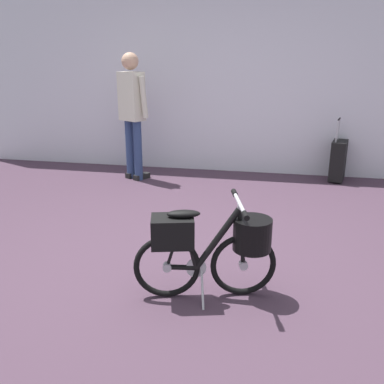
% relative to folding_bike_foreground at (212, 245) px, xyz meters
% --- Properties ---
extents(ground_plane, '(7.78, 7.78, 0.00)m').
position_rel_folding_bike_foreground_xyz_m(ground_plane, '(-0.41, 0.43, -0.38)').
color(ground_plane, '#473342').
extents(back_wall, '(7.78, 0.10, 2.91)m').
position_rel_folding_bike_foreground_xyz_m(back_wall, '(-0.41, 3.41, 1.07)').
color(back_wall, silver).
rests_on(back_wall, ground_plane).
extents(folding_bike_foreground, '(0.96, 0.52, 0.70)m').
position_rel_folding_bike_foreground_xyz_m(folding_bike_foreground, '(0.00, 0.00, 0.00)').
color(folding_bike_foreground, black).
rests_on(folding_bike_foreground, ground_plane).
extents(visitor_near_wall, '(0.47, 0.37, 1.64)m').
position_rel_folding_bike_foreground_xyz_m(visitor_near_wall, '(-1.48, 2.70, 0.56)').
color(visitor_near_wall, navy).
rests_on(visitor_near_wall, ground_plane).
extents(rolling_suitcase, '(0.26, 0.39, 0.83)m').
position_rel_folding_bike_foreground_xyz_m(rolling_suitcase, '(1.20, 3.14, -0.10)').
color(rolling_suitcase, black).
rests_on(rolling_suitcase, ground_plane).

